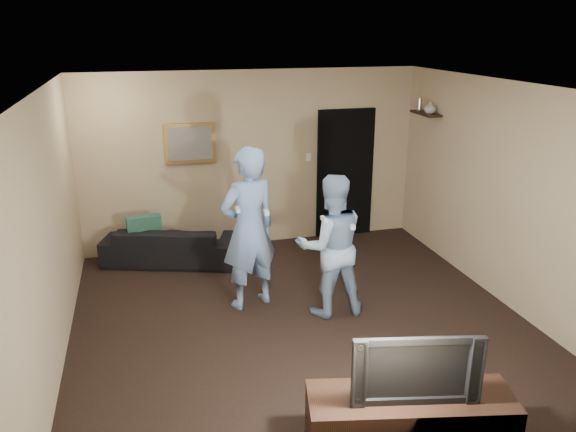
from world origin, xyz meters
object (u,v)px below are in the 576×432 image
object	(u,v)px
wii_player_left	(249,229)
wii_player_right	(331,246)
tv_console	(409,426)
television	(414,364)
sofa	(171,244)

from	to	relation	value
wii_player_left	wii_player_right	distance (m)	0.96
tv_console	wii_player_left	bearing A→B (deg)	116.19
tv_console	wii_player_right	bearing A→B (deg)	98.19
wii_player_left	tv_console	bearing A→B (deg)	-75.91
tv_console	television	xyz separation A→B (m)	(-0.00, 0.00, 0.56)
sofa	tv_console	size ratio (longest dim) A/B	1.17
television	wii_player_left	distance (m)	2.85
sofa	wii_player_left	distance (m)	1.89
tv_console	sofa	bearing A→B (deg)	121.53
wii_player_left	television	bearing A→B (deg)	-75.91
wii_player_left	sofa	bearing A→B (deg)	118.07
tv_console	television	bearing A→B (deg)	-167.89
sofa	television	world-z (taller)	television
wii_player_left	wii_player_right	xyz separation A→B (m)	(0.85, -0.42, -0.13)
television	wii_player_left	size ratio (longest dim) A/B	0.50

